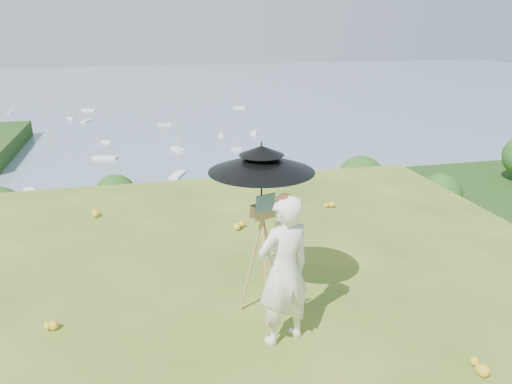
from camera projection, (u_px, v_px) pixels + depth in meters
name	position (u px, v px, depth m)	size (l,w,h in m)	color
shoreline_tier	(145.00, 264.00, 85.70)	(170.00, 28.00, 8.00)	#72695B
bay_water	(134.00, 105.00, 236.72)	(700.00, 700.00, 0.00)	slate
slope_trees	(142.00, 253.00, 42.11)	(110.00, 50.00, 6.00)	#244A16
harbor_town	(143.00, 229.00, 83.59)	(110.00, 22.00, 5.00)	beige
moored_boats	(97.00, 142.00, 161.20)	(140.00, 140.00, 0.70)	white
wildflowers	(121.00, 370.00, 5.27)	(10.00, 10.50, 0.12)	gold
painter	(284.00, 271.00, 5.59)	(0.66, 0.43, 1.81)	white
field_easel	(263.00, 256.00, 6.15)	(0.62, 0.62, 1.63)	#A78646
sun_umbrella	(261.00, 179.00, 5.86)	(1.26, 1.26, 0.90)	black
painter_cap	(285.00, 199.00, 5.31)	(0.21, 0.26, 0.10)	#C26B6A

